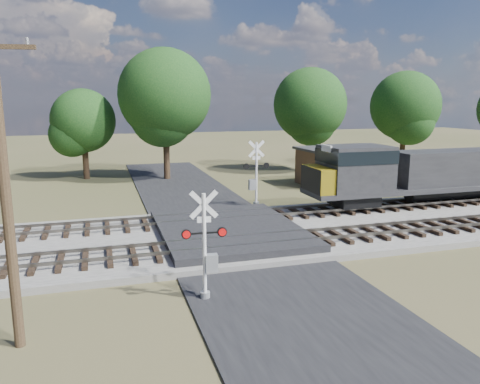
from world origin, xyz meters
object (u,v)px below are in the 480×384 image
object	(u,v)px
equipment_shed	(328,166)
utility_pole	(5,185)
crossing_signal_near	(207,255)
crossing_signal_far	(255,179)

from	to	relation	value
equipment_shed	utility_pole	bearing A→B (deg)	-136.56
crossing_signal_near	equipment_shed	distance (m)	24.45
crossing_signal_near	utility_pole	distance (m)	6.86
crossing_signal_near	crossing_signal_far	bearing A→B (deg)	68.66
crossing_signal_far	equipment_shed	world-z (taller)	crossing_signal_far
crossing_signal_far	utility_pole	world-z (taller)	utility_pole
utility_pole	equipment_shed	size ratio (longest dim) A/B	1.89
equipment_shed	crossing_signal_near	bearing A→B (deg)	-129.24
crossing_signal_near	crossing_signal_far	xyz separation A→B (m)	(6.32, 13.53, 0.18)
crossing_signal_far	utility_pole	size ratio (longest dim) A/B	0.50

